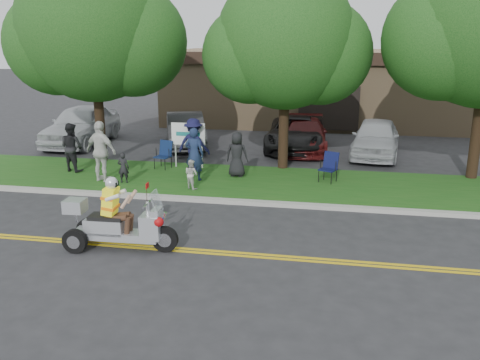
% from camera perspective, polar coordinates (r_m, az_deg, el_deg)
% --- Properties ---
extents(ground, '(120.00, 120.00, 0.00)m').
position_cam_1_polar(ground, '(12.12, -1.06, -7.30)').
color(ground, '#28282B').
rests_on(ground, ground).
extents(centerline_near, '(60.00, 0.10, 0.01)m').
position_cam_1_polar(centerline_near, '(11.60, -1.64, -8.37)').
color(centerline_near, gold).
rests_on(centerline_near, ground).
extents(centerline_far, '(60.00, 0.10, 0.01)m').
position_cam_1_polar(centerline_far, '(11.74, -1.47, -8.06)').
color(centerline_far, gold).
rests_on(centerline_far, ground).
extents(curb, '(60.00, 0.25, 0.12)m').
position_cam_1_polar(curb, '(14.91, 1.27, -2.55)').
color(curb, '#A8A89E').
rests_on(curb, ground).
extents(grass_verge, '(60.00, 4.00, 0.10)m').
position_cam_1_polar(grass_verge, '(16.94, 2.43, -0.31)').
color(grass_verge, '#175115').
rests_on(grass_verge, ground).
extents(commercial_building, '(18.00, 8.20, 4.00)m').
position_cam_1_polar(commercial_building, '(30.03, 10.11, 10.34)').
color(commercial_building, '#9E7F5B').
rests_on(commercial_building, ground).
extents(tree_left, '(6.62, 5.40, 7.78)m').
position_cam_1_polar(tree_left, '(19.94, -15.95, 15.51)').
color(tree_left, '#332114').
rests_on(tree_left, ground).
extents(tree_mid, '(5.88, 4.80, 7.05)m').
position_cam_1_polar(tree_mid, '(18.23, 5.31, 14.74)').
color(tree_mid, '#332114').
rests_on(tree_mid, ground).
extents(business_sign, '(1.25, 0.06, 1.75)m').
position_cam_1_polar(business_sign, '(18.59, -5.82, 4.89)').
color(business_sign, silver).
rests_on(business_sign, ground).
extents(trike_scooter, '(2.65, 0.90, 1.73)m').
position_cam_1_polar(trike_scooter, '(12.04, -13.75, -4.84)').
color(trike_scooter, black).
rests_on(trike_scooter, ground).
extents(lawn_chair_a, '(0.69, 0.70, 0.98)m').
position_cam_1_polar(lawn_chair_a, '(17.05, 10.02, 1.66)').
color(lawn_chair_a, black).
rests_on(lawn_chair_a, grass_verge).
extents(lawn_chair_b, '(0.65, 0.67, 1.00)m').
position_cam_1_polar(lawn_chair_b, '(18.77, -8.49, 3.06)').
color(lawn_chair_b, black).
rests_on(lawn_chair_b, grass_verge).
extents(spectator_adult_left, '(0.69, 0.49, 1.78)m').
position_cam_1_polar(spectator_adult_left, '(16.96, -5.15, 2.93)').
color(spectator_adult_left, '#192647').
rests_on(spectator_adult_left, grass_verge).
extents(spectator_adult_mid, '(1.00, 0.88, 1.73)m').
position_cam_1_polar(spectator_adult_mid, '(19.02, -18.38, 3.52)').
color(spectator_adult_mid, black).
rests_on(spectator_adult_mid, grass_verge).
extents(spectator_adult_right, '(1.27, 0.79, 2.01)m').
position_cam_1_polar(spectator_adult_right, '(17.34, -15.32, 3.12)').
color(spectator_adult_right, silver).
rests_on(spectator_adult_right, grass_verge).
extents(spectator_chair_a, '(1.31, 0.90, 1.86)m').
position_cam_1_polar(spectator_chair_a, '(18.32, -5.22, 4.03)').
color(spectator_chair_a, '#16163D').
rests_on(spectator_chair_a, grass_verge).
extents(spectator_chair_b, '(0.77, 0.51, 1.54)m').
position_cam_1_polar(spectator_chair_b, '(17.36, -0.35, 2.90)').
color(spectator_chair_b, black).
rests_on(spectator_chair_b, grass_verge).
extents(child_left, '(0.40, 0.29, 1.01)m').
position_cam_1_polar(child_left, '(17.08, -12.97, 1.36)').
color(child_left, black).
rests_on(child_left, grass_verge).
extents(child_right, '(0.58, 0.54, 0.94)m').
position_cam_1_polar(child_right, '(16.07, -5.49, 0.66)').
color(child_right, silver).
rests_on(child_right, grass_verge).
extents(parked_car_far_left, '(2.35, 5.35, 1.79)m').
position_cam_1_polar(parked_car_far_left, '(24.28, -17.38, 5.95)').
color(parked_car_far_left, '#B4B7BC').
rests_on(parked_car_far_left, ground).
extents(parked_car_left, '(2.99, 4.77, 1.48)m').
position_cam_1_polar(parked_car_left, '(22.77, -6.14, 5.58)').
color(parked_car_left, '#303033').
rests_on(parked_car_left, ground).
extents(parked_car_mid, '(2.48, 5.17, 1.42)m').
position_cam_1_polar(parked_car_mid, '(22.19, 6.22, 5.23)').
color(parked_car_mid, black).
rests_on(parked_car_mid, ground).
extents(parked_car_right, '(2.09, 4.67, 1.33)m').
position_cam_1_polar(parked_car_right, '(22.05, 7.29, 5.00)').
color(parked_car_right, '#511313').
rests_on(parked_car_right, ground).
extents(parked_car_far_right, '(2.36, 4.68, 1.53)m').
position_cam_1_polar(parked_car_far_right, '(21.55, 14.99, 4.61)').
color(parked_car_far_right, '#B2B4BA').
rests_on(parked_car_far_right, ground).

